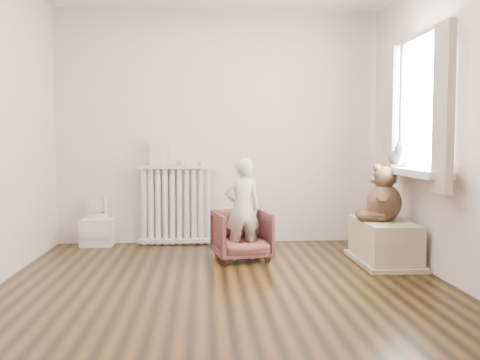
{
  "coord_description": "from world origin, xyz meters",
  "views": [
    {
      "loc": [
        -0.17,
        -4.24,
        1.13
      ],
      "look_at": [
        0.15,
        0.45,
        0.8
      ],
      "focal_mm": 40.0,
      "sensor_mm": 36.0,
      "label": 1
    }
  ],
  "objects": [
    {
      "name": "toy_vanity",
      "position": [
        -1.34,
        1.65,
        0.28
      ],
      "size": [
        0.34,
        0.24,
        0.54
      ],
      "primitive_type": "cube",
      "color": "silver",
      "rests_on": "floor"
    },
    {
      "name": "front_wall",
      "position": [
        0.0,
        -1.8,
        1.3
      ],
      "size": [
        3.6,
        0.02,
        2.6
      ],
      "primitive_type": "cube",
      "color": "white",
      "rests_on": "ground"
    },
    {
      "name": "curtain_right",
      "position": [
        1.65,
        0.87,
        1.39
      ],
      "size": [
        0.06,
        0.26,
        1.3
      ],
      "primitive_type": "cube",
      "color": "#C6B39C",
      "rests_on": "right_wall"
    },
    {
      "name": "back_wall",
      "position": [
        0.0,
        1.8,
        1.3
      ],
      "size": [
        3.6,
        0.02,
        2.6
      ],
      "primitive_type": "cube",
      "color": "white",
      "rests_on": "ground"
    },
    {
      "name": "right_wall",
      "position": [
        1.8,
        0.0,
        1.3
      ],
      "size": [
        0.02,
        3.6,
        2.6
      ],
      "primitive_type": "cube",
      "color": "white",
      "rests_on": "ground"
    },
    {
      "name": "window_sill",
      "position": [
        1.67,
        0.3,
        0.87
      ],
      "size": [
        0.22,
        1.1,
        0.06
      ],
      "primitive_type": "cube",
      "color": "silver",
      "rests_on": "right_wall"
    },
    {
      "name": "tin_a",
      "position": [
        -0.42,
        1.68,
        0.9
      ],
      "size": [
        0.09,
        0.09,
        0.06
      ],
      "primitive_type": "cylinder",
      "color": "#A59E8C",
      "rests_on": "radiator"
    },
    {
      "name": "tin_b",
      "position": [
        -0.19,
        1.68,
        0.9
      ],
      "size": [
        0.08,
        0.08,
        0.04
      ],
      "primitive_type": "cylinder",
      "color": "#A59E8C",
      "rests_on": "radiator"
    },
    {
      "name": "window",
      "position": [
        1.76,
        0.3,
        1.45
      ],
      "size": [
        0.03,
        0.9,
        1.1
      ],
      "primitive_type": "cube",
      "color": "white",
      "rests_on": "right_wall"
    },
    {
      "name": "radiator",
      "position": [
        -0.48,
        1.68,
        0.39
      ],
      "size": [
        0.83,
        0.16,
        0.87
      ],
      "primitive_type": "cube",
      "color": "silver",
      "rests_on": "floor"
    },
    {
      "name": "armchair",
      "position": [
        0.2,
        0.84,
        0.24
      ],
      "size": [
        0.6,
        0.62,
        0.48
      ],
      "primitive_type": "imported",
      "rotation": [
        0.0,
        0.0,
        0.2
      ],
      "color": "#5A2B28",
      "rests_on": "floor"
    },
    {
      "name": "plush_cat",
      "position": [
        1.66,
        0.7,
        1.0
      ],
      "size": [
        0.17,
        0.28,
        0.23
      ],
      "primitive_type": null,
      "rotation": [
        0.0,
        0.0,
        0.01
      ],
      "color": "#70655D",
      "rests_on": "window_sill"
    },
    {
      "name": "teddy_bear",
      "position": [
        1.51,
        0.62,
        0.67
      ],
      "size": [
        0.48,
        0.4,
        0.52
      ],
      "primitive_type": null,
      "rotation": [
        0.0,
        0.0,
        -0.19
      ],
      "color": "#3C281A",
      "rests_on": "toy_bench"
    },
    {
      "name": "toy_bench",
      "position": [
        1.52,
        0.62,
        0.2
      ],
      "size": [
        0.45,
        0.85,
        0.4
      ],
      "primitive_type": "cube",
      "color": "#C3BB94",
      "rests_on": "floor"
    },
    {
      "name": "curtain_left",
      "position": [
        1.65,
        -0.27,
        1.39
      ],
      "size": [
        0.06,
        0.26,
        1.3
      ],
      "primitive_type": "cube",
      "color": "#C6B39C",
      "rests_on": "right_wall"
    },
    {
      "name": "floor",
      "position": [
        0.0,
        0.0,
        0.0
      ],
      "size": [
        3.6,
        3.6,
        0.01
      ],
      "primitive_type": "cube",
      "color": "black",
      "rests_on": "ground"
    },
    {
      "name": "paper_doll",
      "position": [
        -0.66,
        1.68,
        1.04
      ],
      "size": [
        0.2,
        0.02,
        0.33
      ],
      "primitive_type": "cube",
      "color": "beige",
      "rests_on": "radiator"
    },
    {
      "name": "child",
      "position": [
        0.2,
        0.79,
        0.5
      ],
      "size": [
        0.39,
        0.3,
        0.96
      ],
      "primitive_type": "imported",
      "rotation": [
        0.0,
        0.0,
        3.34
      ],
      "color": "silver",
      "rests_on": "armchair"
    }
  ]
}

